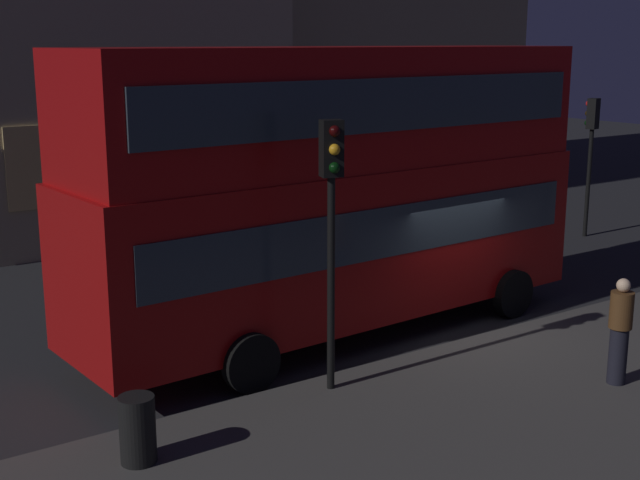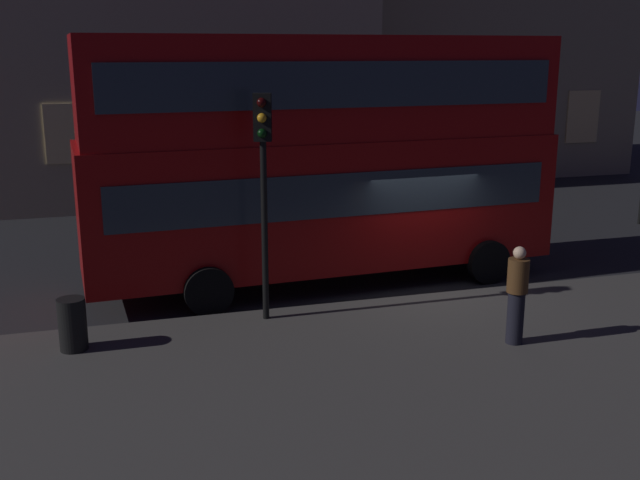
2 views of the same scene
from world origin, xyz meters
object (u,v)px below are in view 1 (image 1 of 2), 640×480
traffic_light_far_side (591,138)px  pedestrian (620,330)px  double_decker_bus (338,179)px  litter_bin (138,430)px  traffic_light_near_kerb (332,200)px

traffic_light_far_side → pedestrian: (-8.75, -7.61, -1.82)m
double_decker_bus → traffic_light_far_side: size_ratio=2.68×
pedestrian → litter_bin: bearing=109.2°
traffic_light_far_side → litter_bin: bearing=5.5°
pedestrian → litter_bin: 7.62m
litter_bin → traffic_light_far_side: bearing=19.6°
double_decker_bus → pedestrian: double_decker_bus is taller
traffic_light_near_kerb → litter_bin: size_ratio=4.65×
traffic_light_far_side → pedestrian: traffic_light_far_side is taller
double_decker_bus → pedestrian: bearing=-69.1°
double_decker_bus → traffic_light_far_side: bearing=11.8°
litter_bin → traffic_light_near_kerb: bearing=9.2°
double_decker_bus → pedestrian: 5.57m
traffic_light_near_kerb → litter_bin: (-3.48, -0.56, -2.58)m
traffic_light_near_kerb → double_decker_bus: bearing=69.2°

